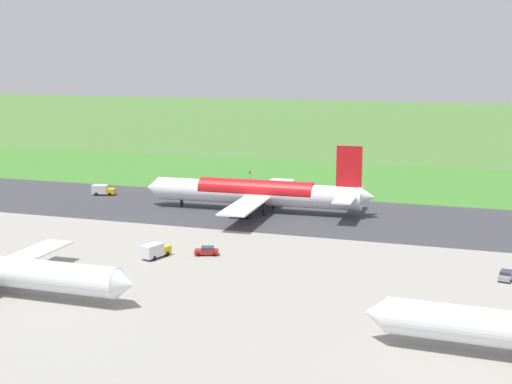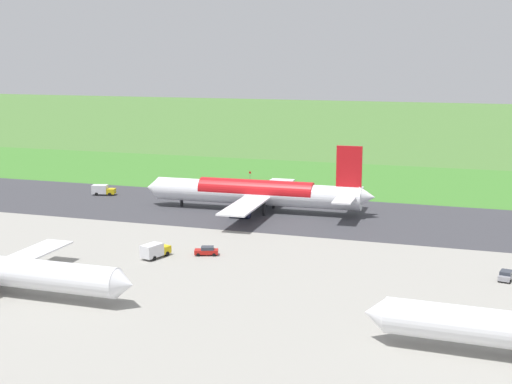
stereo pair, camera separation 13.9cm
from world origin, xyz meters
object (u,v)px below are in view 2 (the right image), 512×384
(service_car_ops, at_px, (207,251))
(no_stopping_sign, at_px, (250,175))
(traffic_cone_orange, at_px, (226,179))
(service_car_followme, at_px, (506,275))
(service_truck_baggage, at_px, (103,190))
(airliner_main, at_px, (258,193))
(service_truck_fuel, at_px, (155,250))

(service_car_ops, xyz_separation_m, no_stopping_sign, (16.91, -74.47, 0.78))
(traffic_cone_orange, bearing_deg, service_car_followme, 135.75)
(service_truck_baggage, bearing_deg, traffic_cone_orange, -124.99)
(no_stopping_sign, bearing_deg, airliner_main, 111.10)
(service_car_followme, bearing_deg, traffic_cone_orange, -44.25)
(no_stopping_sign, bearing_deg, service_truck_baggage, 47.15)
(service_car_ops, distance_m, no_stopping_sign, 76.37)
(airliner_main, xyz_separation_m, no_stopping_sign, (14.34, -37.17, -2.73))
(service_truck_fuel, bearing_deg, service_car_ops, -150.98)
(service_truck_baggage, relative_size, no_stopping_sign, 2.25)
(traffic_cone_orange, bearing_deg, airliner_main, 120.30)
(service_car_followme, bearing_deg, service_car_ops, 1.70)
(service_truck_baggage, xyz_separation_m, no_stopping_sign, (-29.06, -31.33, 0.22))
(airliner_main, distance_m, traffic_cone_orange, 43.02)
(service_truck_baggage, height_order, service_car_ops, service_truck_baggage)
(no_stopping_sign, bearing_deg, service_truck_fuel, 96.42)
(service_car_ops, bearing_deg, service_truck_baggage, -43.18)
(airliner_main, bearing_deg, service_car_followme, 146.00)
(service_car_ops, relative_size, no_stopping_sign, 1.66)
(airliner_main, height_order, service_truck_baggage, airliner_main)
(airliner_main, height_order, traffic_cone_orange, airliner_main)
(airliner_main, distance_m, service_truck_baggage, 43.89)
(service_truck_fuel, relative_size, no_stopping_sign, 2.26)
(service_car_followme, xyz_separation_m, service_truck_fuel, (58.54, 5.96, 0.56))
(service_truck_baggage, distance_m, no_stopping_sign, 42.73)
(service_truck_baggage, relative_size, service_truck_fuel, 0.99)
(service_truck_baggage, height_order, service_truck_fuel, same)
(airliner_main, height_order, service_truck_fuel, airliner_main)
(no_stopping_sign, xyz_separation_m, traffic_cone_orange, (7.27, 0.20, -1.35))
(service_truck_fuel, xyz_separation_m, traffic_cone_orange, (16.15, -78.73, -1.13))
(service_truck_fuel, height_order, no_stopping_sign, no_stopping_sign)
(service_truck_baggage, bearing_deg, service_truck_fuel, 128.56)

